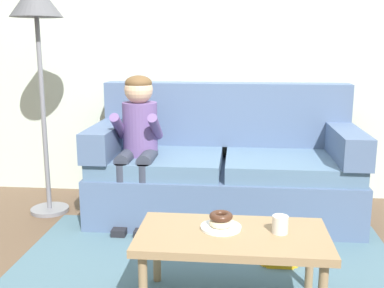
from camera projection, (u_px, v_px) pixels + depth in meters
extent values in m
plane|color=brown|center=(207.00, 262.00, 2.88)|extent=(10.00, 10.00, 0.00)
cube|color=beige|center=(219.00, 35.00, 3.94)|extent=(8.00, 0.10, 2.80)
cube|color=#476675|center=(204.00, 281.00, 2.64)|extent=(2.34, 1.82, 0.01)
cube|color=slate|center=(223.00, 193.00, 3.61)|extent=(2.00, 0.90, 0.38)
cube|color=slate|center=(159.00, 162.00, 3.56)|extent=(0.96, 0.74, 0.12)
cube|color=slate|center=(290.00, 165.00, 3.46)|extent=(0.96, 0.74, 0.12)
cube|color=slate|center=(226.00, 114.00, 3.83)|extent=(2.00, 0.20, 0.51)
cube|color=slate|center=(109.00, 138.00, 3.61)|extent=(0.20, 0.90, 0.22)
cube|color=slate|center=(345.00, 142.00, 3.43)|extent=(0.20, 0.90, 0.22)
cube|color=#937551|center=(232.00, 237.00, 2.33)|extent=(0.96, 0.50, 0.04)
cylinder|color=#937551|center=(143.00, 288.00, 2.22)|extent=(0.04, 0.04, 0.36)
cylinder|color=#937551|center=(157.00, 253.00, 2.59)|extent=(0.04, 0.04, 0.36)
cylinder|color=#937551|center=(310.00, 260.00, 2.51)|extent=(0.04, 0.04, 0.36)
cylinder|color=#664C84|center=(140.00, 129.00, 3.49)|extent=(0.26, 0.26, 0.40)
sphere|color=#DBAD89|center=(139.00, 90.00, 3.40)|extent=(0.21, 0.21, 0.21)
ellipsoid|color=brown|center=(138.00, 83.00, 3.39)|extent=(0.20, 0.20, 0.12)
cylinder|color=#333847|center=(126.00, 158.00, 3.39)|extent=(0.11, 0.30, 0.11)
cylinder|color=#333847|center=(122.00, 194.00, 3.29)|extent=(0.09, 0.09, 0.44)
cube|color=black|center=(121.00, 230.00, 3.30)|extent=(0.10, 0.20, 0.06)
cylinder|color=#664C84|center=(119.00, 126.00, 3.39)|extent=(0.07, 0.29, 0.23)
cylinder|color=#333847|center=(147.00, 158.00, 3.37)|extent=(0.11, 0.30, 0.11)
cylinder|color=#333847|center=(144.00, 195.00, 3.28)|extent=(0.09, 0.09, 0.44)
cube|color=black|center=(143.00, 231.00, 3.28)|extent=(0.10, 0.20, 0.06)
cylinder|color=#664C84|center=(155.00, 127.00, 3.36)|extent=(0.07, 0.29, 0.23)
cylinder|color=white|center=(221.00, 227.00, 2.38)|extent=(0.21, 0.21, 0.01)
torus|color=beige|center=(221.00, 223.00, 2.37)|extent=(0.14, 0.14, 0.04)
torus|color=#422619|center=(221.00, 216.00, 2.36)|extent=(0.16, 0.16, 0.04)
cylinder|color=silver|center=(280.00, 224.00, 2.31)|extent=(0.08, 0.08, 0.09)
cube|color=gold|center=(279.00, 264.00, 2.80)|extent=(0.16, 0.09, 0.05)
cylinder|color=gold|center=(265.00, 263.00, 2.81)|extent=(0.06, 0.06, 0.05)
cylinder|color=gold|center=(294.00, 264.00, 2.79)|extent=(0.06, 0.06, 0.05)
cylinder|color=slate|center=(50.00, 210.00, 3.74)|extent=(0.30, 0.30, 0.03)
cylinder|color=slate|center=(43.00, 113.00, 3.57)|extent=(0.04, 0.04, 1.54)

